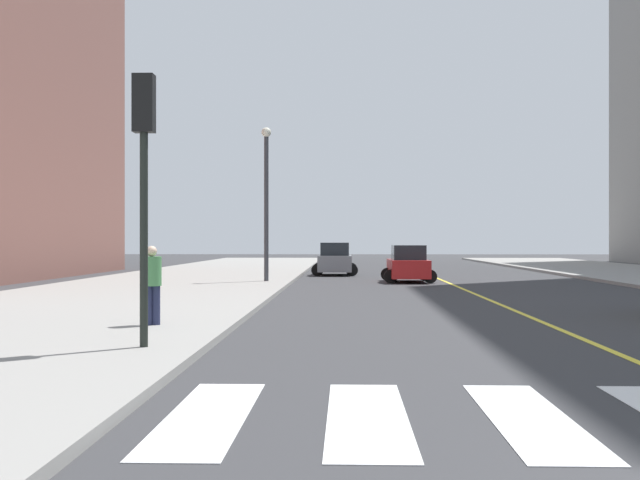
{
  "coord_description": "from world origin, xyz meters",
  "views": [
    {
      "loc": [
        -4.74,
        -5.25,
        1.99
      ],
      "look_at": [
        -6.01,
        34.73,
        1.99
      ],
      "focal_mm": 46.25,
      "sensor_mm": 36.0,
      "label": 1
    }
  ],
  "objects_px": {
    "car_red_second": "(408,265)",
    "street_lamp": "(266,190)",
    "traffic_light_far_corner": "(144,155)",
    "pedestrian_walking_west": "(152,281)",
    "car_gray_third": "(335,260)"
  },
  "relations": [
    {
      "from": "traffic_light_far_corner",
      "to": "pedestrian_walking_west",
      "type": "height_order",
      "value": "traffic_light_far_corner"
    },
    {
      "from": "car_red_second",
      "to": "car_gray_third",
      "type": "xyz_separation_m",
      "value": [
        -3.57,
        7.56,
        0.05
      ]
    },
    {
      "from": "pedestrian_walking_west",
      "to": "street_lamp",
      "type": "xyz_separation_m",
      "value": [
        0.63,
        19.12,
        3.16
      ]
    },
    {
      "from": "pedestrian_walking_west",
      "to": "street_lamp",
      "type": "height_order",
      "value": "street_lamp"
    },
    {
      "from": "car_red_second",
      "to": "pedestrian_walking_west",
      "type": "height_order",
      "value": "pedestrian_walking_west"
    },
    {
      "from": "car_red_second",
      "to": "traffic_light_far_corner",
      "type": "height_order",
      "value": "traffic_light_far_corner"
    },
    {
      "from": "car_red_second",
      "to": "pedestrian_walking_west",
      "type": "relative_size",
      "value": 2.3
    },
    {
      "from": "car_red_second",
      "to": "street_lamp",
      "type": "xyz_separation_m",
      "value": [
        -6.51,
        -2.15,
        3.44
      ]
    },
    {
      "from": "car_gray_third",
      "to": "traffic_light_far_corner",
      "type": "xyz_separation_m",
      "value": [
        -2.84,
        -32.45,
        2.59
      ]
    },
    {
      "from": "traffic_light_far_corner",
      "to": "street_lamp",
      "type": "distance_m",
      "value": 22.76
    },
    {
      "from": "car_red_second",
      "to": "street_lamp",
      "type": "distance_m",
      "value": 7.66
    },
    {
      "from": "car_red_second",
      "to": "car_gray_third",
      "type": "bearing_deg",
      "value": 114.43
    },
    {
      "from": "pedestrian_walking_west",
      "to": "street_lamp",
      "type": "bearing_deg",
      "value": -119.12
    },
    {
      "from": "traffic_light_far_corner",
      "to": "street_lamp",
      "type": "xyz_separation_m",
      "value": [
        -0.1,
        22.74,
        0.8
      ]
    },
    {
      "from": "car_gray_third",
      "to": "car_red_second",
      "type": "bearing_deg",
      "value": -65.1
    }
  ]
}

